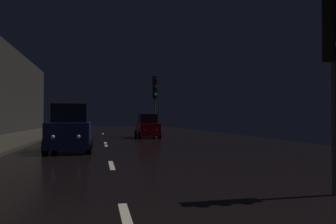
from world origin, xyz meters
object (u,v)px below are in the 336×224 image
car_approaching_headlights (70,130)px  car_parked_right_far (147,127)px  traffic_light_far_right (155,92)px  traffic_light_near_right (334,32)px

car_approaching_headlights → car_parked_right_far: 11.45m
car_parked_right_far → traffic_light_far_right: bearing=-36.3°
traffic_light_far_right → car_approaching_headlights: bearing=-40.1°
traffic_light_near_right → car_parked_right_far: 21.19m
traffic_light_near_right → car_parked_right_far: (-0.90, 21.02, -2.50)m
car_approaching_headlights → traffic_light_far_right: bearing=151.9°
traffic_light_near_right → car_approaching_headlights: (-6.12, 10.83, -2.34)m
traffic_light_far_right → traffic_light_near_right: bearing=-11.8°
traffic_light_near_right → car_parked_right_far: bearing=-178.3°
car_parked_right_far → car_approaching_headlights: bearing=152.9°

